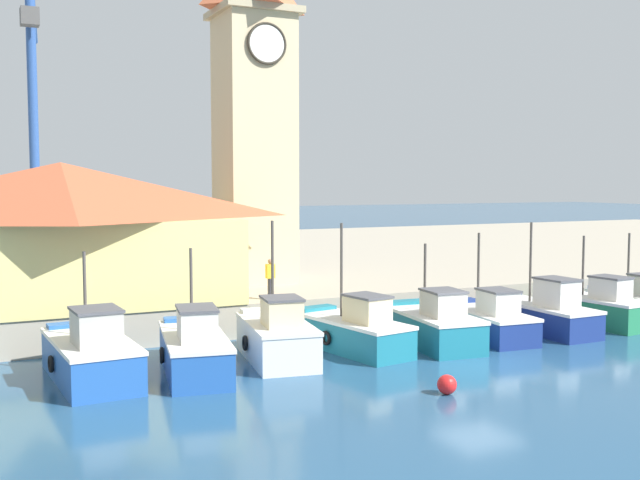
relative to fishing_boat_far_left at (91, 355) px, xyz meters
The scene contains 16 objects.
ground_plane 12.29m from the fishing_boat_far_left, 15.59° to the right, with size 300.00×300.00×0.00m, color navy.
quay_wharf 26.51m from the fishing_boat_far_left, 63.54° to the left, with size 120.00×40.00×1.32m, color #A89E89.
fishing_boat_far_left is the anchor object (origin of this frame).
fishing_boat_left_outer 3.08m from the fishing_boat_far_left, ahead, with size 2.71×5.42×3.87m.
fishing_boat_left_inner 6.00m from the fishing_boat_far_left, ahead, with size 2.65×4.75×4.66m.
fishing_boat_mid_left 8.98m from the fishing_boat_far_left, ahead, with size 2.66×5.19×4.50m.
fishing_boat_center 12.02m from the fishing_boat_far_left, ahead, with size 2.46×4.89×3.69m.
fishing_boat_mid_right 14.62m from the fishing_boat_far_left, ahead, with size 2.28×4.81×4.00m.
fishing_boat_right_inner 17.40m from the fishing_boat_far_left, ahead, with size 2.00×5.12×4.34m.
fishing_boat_right_outer 20.33m from the fishing_boat_far_left, ahead, with size 2.38×4.79×3.71m.
fishing_boat_far_right 23.26m from the fishing_boat_far_left, ahead, with size 2.43×4.23×3.70m.
clock_tower 15.68m from the fishing_boat_far_left, 47.45° to the left, with size 3.62×3.62×16.94m.
warehouse_left 7.55m from the fishing_boat_far_left, 89.71° to the left, with size 13.04×6.67×5.38m.
port_crane_near 25.82m from the fishing_boat_far_left, 88.59° to the left, with size 2.09×9.73×18.76m.
mooring_buoy 10.54m from the fishing_boat_far_left, 33.18° to the right, with size 0.56×0.56×0.56m, color red.
dock_worker_near_tower 8.83m from the fishing_boat_far_left, 30.32° to the left, with size 0.34×0.22×1.62m.
Camera 1 is at (-15.11, -19.56, 5.97)m, focal length 42.00 mm.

